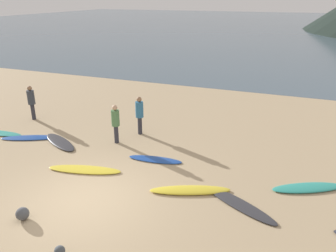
{
  "coord_description": "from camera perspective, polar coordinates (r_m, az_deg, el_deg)",
  "views": [
    {
      "loc": [
        5.16,
        -6.67,
        5.43
      ],
      "look_at": [
        0.68,
        4.76,
        0.6
      ],
      "focal_mm": 35.89,
      "sensor_mm": 36.0,
      "label": 1
    }
  ],
  "objects": [
    {
      "name": "surfboard_1",
      "position": [
        14.66,
        -22.4,
        -1.85
      ],
      "size": [
        2.3,
        1.44,
        0.06
      ],
      "primitive_type": "ellipsoid",
      "rotation": [
        0.0,
        0.0,
        0.43
      ],
      "color": "#1E479E",
      "rests_on": "ground"
    },
    {
      "name": "surfboard_5",
      "position": [
        10.09,
        3.77,
        -10.8
      ],
      "size": [
        2.4,
        1.39,
        0.1
      ],
      "primitive_type": "ellipsoid",
      "rotation": [
        0.0,
        0.0,
        0.39
      ],
      "color": "yellow",
      "rests_on": "ground"
    },
    {
      "name": "ocean_water",
      "position": [
        70.12,
        17.83,
        16.07
      ],
      "size": [
        140.0,
        100.0,
        0.01
      ],
      "primitive_type": "cube",
      "color": "#475B6B",
      "rests_on": "ground"
    },
    {
      "name": "person_1",
      "position": [
        13.72,
        -4.87,
        2.32
      ],
      "size": [
        0.32,
        0.32,
        1.6
      ],
      "rotation": [
        0.0,
        0.0,
        0.68
      ],
      "color": "#2D2D38",
      "rests_on": "ground"
    },
    {
      "name": "surfboard_6",
      "position": [
        9.71,
        11.94,
        -12.82
      ],
      "size": [
        2.39,
        1.61,
        0.07
      ],
      "primitive_type": "ellipsoid",
      "rotation": [
        0.0,
        0.0,
        -0.5
      ],
      "color": "#333338",
      "rests_on": "ground"
    },
    {
      "name": "ground_plane",
      "position": [
        18.3,
        4.01,
        3.84
      ],
      "size": [
        120.0,
        120.0,
        0.2
      ],
      "primitive_type": "cube",
      "color": "tan",
      "rests_on": "ground"
    },
    {
      "name": "surfboard_4",
      "position": [
        11.83,
        -2.19,
        -5.69
      ],
      "size": [
        1.97,
        0.71,
        0.06
      ],
      "primitive_type": "ellipsoid",
      "rotation": [
        0.0,
        0.0,
        0.12
      ],
      "color": "#1E479E",
      "rests_on": "ground"
    },
    {
      "name": "surfboard_2",
      "position": [
        13.79,
        -17.86,
        -2.6
      ],
      "size": [
        2.18,
        1.55,
        0.09
      ],
      "primitive_type": "ellipsoid",
      "rotation": [
        0.0,
        0.0,
        -0.5
      ],
      "color": "#333338",
      "rests_on": "ground"
    },
    {
      "name": "surfboard_3",
      "position": [
        11.5,
        -13.99,
        -7.18
      ],
      "size": [
        2.52,
        1.14,
        0.08
      ],
      "primitive_type": "ellipsoid",
      "rotation": [
        0.0,
        0.0,
        0.24
      ],
      "color": "yellow",
      "rests_on": "ground"
    },
    {
      "name": "beach_rock_near",
      "position": [
        9.67,
        -23.48,
        -13.51
      ],
      "size": [
        0.34,
        0.34,
        0.34
      ],
      "primitive_type": "sphere",
      "color": "#494C51",
      "rests_on": "ground"
    },
    {
      "name": "person_0",
      "position": [
        16.55,
        -22.2,
        4.12
      ],
      "size": [
        0.32,
        0.32,
        1.59
      ],
      "rotation": [
        0.0,
        0.0,
        6.04
      ],
      "color": "#2D2D38",
      "rests_on": "ground"
    },
    {
      "name": "person_2",
      "position": [
        13.0,
        -8.9,
        0.86
      ],
      "size": [
        0.31,
        0.31,
        1.54
      ],
      "rotation": [
        0.0,
        0.0,
        3.49
      ],
      "color": "#2D2D38",
      "rests_on": "ground"
    },
    {
      "name": "beach_rock_far",
      "position": [
        8.3,
        -17.93,
        -19.54
      ],
      "size": [
        0.24,
        0.24,
        0.24
      ],
      "primitive_type": "sphere",
      "color": "#464C51",
      "rests_on": "ground"
    },
    {
      "name": "surfboard_7",
      "position": [
        11.02,
        22.6,
        -9.64
      ],
      "size": [
        2.2,
        1.53,
        0.08
      ],
      "primitive_type": "ellipsoid",
      "rotation": [
        0.0,
        0.0,
        0.49
      ],
      "color": "teal",
      "rests_on": "ground"
    }
  ]
}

